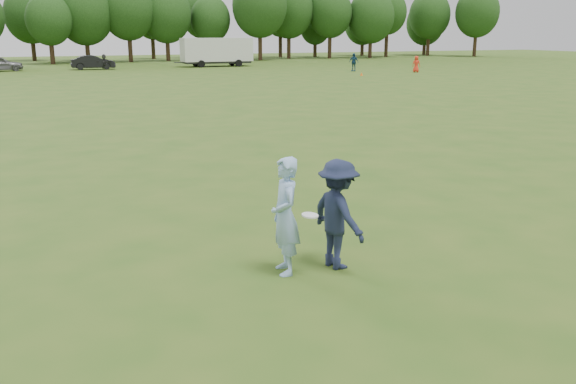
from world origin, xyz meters
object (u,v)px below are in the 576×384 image
at_px(defender, 338,214).
at_px(player_far_c, 416,64).
at_px(cargo_trailer, 217,51).
at_px(field_cone, 361,74).
at_px(thrower, 285,216).
at_px(car_f, 93,62).
at_px(player_far_b, 354,62).
at_px(player_far_d, 104,62).

bearing_deg(defender, player_far_c, -46.01).
bearing_deg(cargo_trailer, field_cone, -68.90).
height_order(thrower, car_f, thrower).
height_order(thrower, cargo_trailer, cargo_trailer).
bearing_deg(cargo_trailer, player_far_b, -53.61).
height_order(player_far_d, car_f, player_far_d).
height_order(thrower, defender, thrower).
bearing_deg(player_far_b, player_far_d, -152.95).
bearing_deg(thrower, cargo_trailer, 171.71).
bearing_deg(player_far_c, thrower, 101.21).
bearing_deg(cargo_trailer, thrower, -105.71).
bearing_deg(car_f, player_far_c, -118.21).
height_order(player_far_c, field_cone, player_far_c).
bearing_deg(field_cone, car_f, 137.89).
xyz_separation_m(player_far_c, field_cone, (-7.36, -2.08, -0.65)).
bearing_deg(thrower, player_far_d, -176.72).
relative_size(player_far_b, player_far_d, 1.12).
height_order(defender, field_cone, defender).
xyz_separation_m(thrower, car_f, (3.24, 59.91, -0.23)).
height_order(player_far_c, car_f, player_far_c).
xyz_separation_m(defender, player_far_d, (3.38, 59.29, -0.12)).
relative_size(player_far_b, car_f, 0.40).
distance_m(defender, cargo_trailer, 62.65).
relative_size(thrower, player_far_b, 1.08).
xyz_separation_m(player_far_b, cargo_trailer, (-10.21, 13.86, 0.88)).
xyz_separation_m(player_far_d, car_f, (-1.05, 0.73, -0.06)).
distance_m(player_far_c, player_far_d, 32.33).
bearing_deg(field_cone, player_far_c, 15.76).
bearing_deg(player_far_b, car_f, -153.22).
relative_size(defender, car_f, 0.41).
bearing_deg(player_far_c, field_cone, 63.92).
bearing_deg(player_far_d, player_far_b, -21.06).
distance_m(thrower, cargo_trailer, 62.78).
relative_size(car_f, cargo_trailer, 0.50).
distance_m(player_far_b, player_far_c, 6.25).
height_order(player_far_d, field_cone, player_far_d).
height_order(defender, cargo_trailer, cargo_trailer).
xyz_separation_m(player_far_b, field_cone, (-2.53, -6.05, -0.75)).
distance_m(player_far_b, car_f, 27.44).
height_order(defender, car_f, defender).
relative_size(player_far_c, player_far_d, 0.99).
bearing_deg(thrower, field_cone, 156.08).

